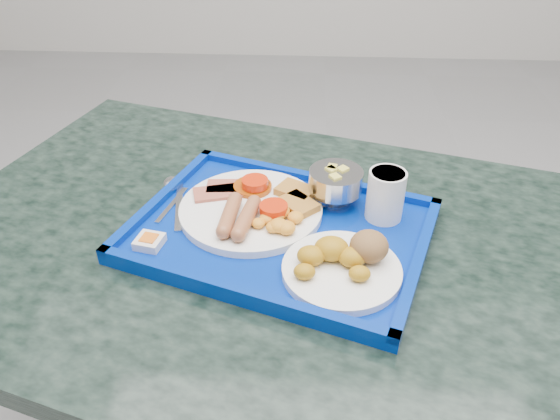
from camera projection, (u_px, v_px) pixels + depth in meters
name	position (u px, v px, depth m)	size (l,w,h in m)	color
table	(272.00, 318.00, 1.05)	(1.39, 1.12, 0.76)	gray
tray	(280.00, 232.00, 0.94)	(0.58, 0.50, 0.03)	#03299B
main_plate	(255.00, 208.00, 0.96)	(0.25, 0.25, 0.04)	white
bread_plate	(345.00, 261.00, 0.83)	(0.18, 0.18, 0.06)	white
fruit_bowl	(336.00, 182.00, 0.98)	(0.10, 0.10, 0.07)	#AFB0B2
juice_cup	(386.00, 194.00, 0.94)	(0.06, 0.06, 0.09)	white
spoon	(171.00, 188.00, 1.03)	(0.05, 0.15, 0.01)	#AFB0B2
knife	(179.00, 203.00, 0.99)	(0.01, 0.17, 0.00)	#AFB0B2
jam_packet	(149.00, 241.00, 0.89)	(0.05, 0.05, 0.02)	white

